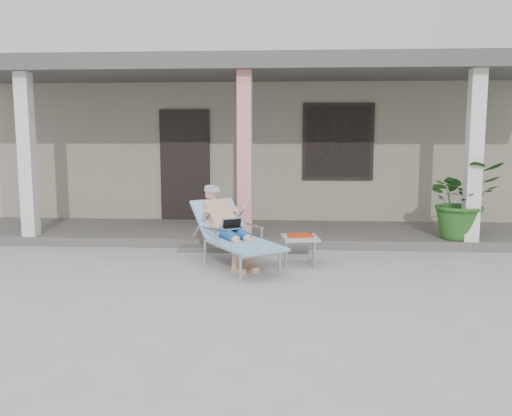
{
  "coord_description": "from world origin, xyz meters",
  "views": [
    {
      "loc": [
        0.72,
        -6.3,
        1.8
      ],
      "look_at": [
        0.28,
        0.6,
        0.85
      ],
      "focal_mm": 38.0,
      "sensor_mm": 36.0,
      "label": 1
    }
  ],
  "objects": [
    {
      "name": "porch_deck",
      "position": [
        0.0,
        3.0,
        0.07
      ],
      "size": [
        10.0,
        2.0,
        0.15
      ],
      "primitive_type": "cube",
      "color": "#605B56",
      "rests_on": "ground"
    },
    {
      "name": "potted_palm",
      "position": [
        3.42,
        2.35,
        0.77
      ],
      "size": [
        1.28,
        1.17,
        1.24
      ],
      "primitive_type": "imported",
      "rotation": [
        0.0,
        0.0,
        0.19
      ],
      "color": "#26591E",
      "rests_on": "porch_deck"
    },
    {
      "name": "ground",
      "position": [
        0.0,
        0.0,
        0.0
      ],
      "size": [
        60.0,
        60.0,
        0.0
      ],
      "primitive_type": "plane",
      "color": "#9E9E99",
      "rests_on": "ground"
    },
    {
      "name": "porch_overhang",
      "position": [
        0.0,
        2.95,
        2.79
      ],
      "size": [
        10.0,
        2.3,
        2.85
      ],
      "color": "silver",
      "rests_on": "porch_deck"
    },
    {
      "name": "lounger",
      "position": [
        -0.09,
        0.96,
        0.7
      ],
      "size": [
        1.46,
        1.77,
        1.14
      ],
      "rotation": [
        0.0,
        0.0,
        0.57
      ],
      "color": "#B7B7BC",
      "rests_on": "ground"
    },
    {
      "name": "house",
      "position": [
        0.0,
        6.5,
        1.67
      ],
      "size": [
        10.4,
        5.4,
        3.3
      ],
      "color": "gray",
      "rests_on": "ground"
    },
    {
      "name": "side_table",
      "position": [
        0.86,
        1.03,
        0.36
      ],
      "size": [
        0.55,
        0.55,
        0.43
      ],
      "rotation": [
        0.0,
        0.0,
        0.15
      ],
      "color": "#A3A39F",
      "rests_on": "ground"
    },
    {
      "name": "porch_step",
      "position": [
        0.0,
        1.85,
        0.04
      ],
      "size": [
        2.0,
        0.3,
        0.07
      ],
      "primitive_type": "cube",
      "color": "#605B56",
      "rests_on": "ground"
    }
  ]
}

